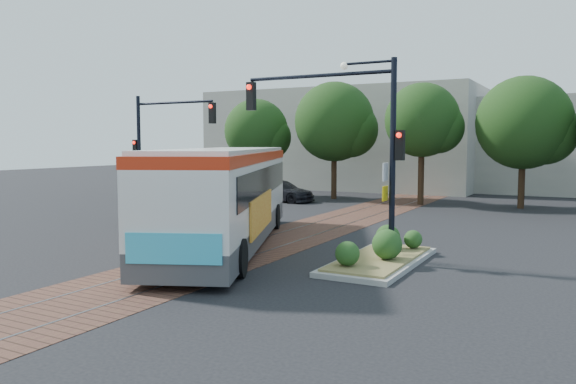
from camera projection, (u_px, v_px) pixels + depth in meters
The scene contains 10 objects.
ground at pixel (261, 245), 20.26m from camera, with size 120.00×120.00×0.00m, color black.
trackbed at pixel (310, 230), 23.77m from camera, with size 3.60×40.00×0.02m.
tree_row at pixel (419, 124), 33.67m from camera, with size 26.40×5.60×7.67m.
warehouses at pixel (438, 141), 45.39m from camera, with size 40.00×13.00×8.00m.
city_bus at pixel (227, 192), 19.98m from camera, with size 7.66×13.04×3.49m.
traffic_island at pixel (381, 253), 17.17m from camera, with size 2.20×5.20×1.13m.
signal_pole_main at pixel (354, 128), 17.36m from camera, with size 5.49×0.46×6.00m.
signal_pole_left at pixel (156, 139), 27.38m from camera, with size 4.99×0.34×6.00m.
officer at pixel (129, 202), 26.02m from camera, with size 0.69×0.45×1.89m, color black.
parked_car at pixel (281, 191), 35.46m from camera, with size 1.86×4.57×1.33m, color black.
Camera 1 is at (10.33, -17.17, 3.68)m, focal length 35.00 mm.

